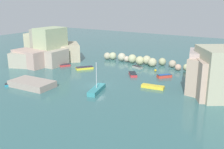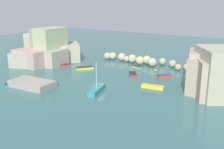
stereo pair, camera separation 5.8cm
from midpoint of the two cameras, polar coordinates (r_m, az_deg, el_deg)
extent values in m
plane|color=#356465|center=(52.95, -2.93, -2.36)|extent=(160.00, 160.00, 0.00)
cube|color=#AB9F8F|center=(70.11, -12.43, 3.54)|extent=(5.71, 6.56, 4.04)
cube|color=#AFA38F|center=(83.05, -12.63, 4.79)|extent=(9.45, 9.14, 2.25)
cube|color=#A29C89|center=(72.05, -17.59, 3.32)|extent=(7.92, 9.26, 3.61)
cube|color=tan|center=(70.18, -16.99, 3.27)|extent=(8.83, 4.97, 4.14)
cube|color=#ADAA88|center=(80.54, -14.89, 5.97)|extent=(8.82, 6.29, 6.86)
cube|color=#A29A83|center=(81.68, -14.94, 5.35)|extent=(7.17, 6.58, 4.78)
cube|color=#9BAA83|center=(72.13, -12.74, 5.96)|extent=(5.53, 7.75, 9.23)
cube|color=tan|center=(75.72, -9.37, 4.77)|extent=(10.21, 10.20, 4.48)
cube|color=#9B9985|center=(74.62, -13.13, 6.05)|extent=(6.98, 9.68, 8.69)
cube|color=tan|center=(48.86, 22.19, -1.03)|extent=(10.01, 9.04, 6.66)
cube|color=#A69690|center=(52.26, 19.52, 0.68)|extent=(8.07, 7.87, 7.35)
cube|color=tan|center=(49.80, 19.25, -0.52)|extent=(5.87, 6.00, 6.50)
cube|color=tan|center=(54.79, 19.13, 0.42)|extent=(4.56, 8.48, 5.55)
sphere|color=#A9A388|center=(75.35, -0.96, 3.94)|extent=(1.95, 1.95, 1.95)
sphere|color=#AAB088|center=(75.21, 0.23, 3.95)|extent=(2.03, 2.03, 2.03)
sphere|color=#B0AD93|center=(73.47, 2.11, 3.73)|extent=(2.21, 2.21, 2.21)
sphere|color=#B9AA94|center=(72.55, 3.19, 3.30)|extent=(1.57, 1.57, 1.57)
sphere|color=#ABAF85|center=(71.37, 4.36, 3.36)|extent=(2.28, 2.28, 2.28)
sphere|color=#B2B282|center=(69.55, 5.93, 2.96)|extent=(2.21, 2.21, 2.21)
sphere|color=#A8A783|center=(70.20, 7.39, 3.07)|extent=(2.30, 2.30, 2.30)
sphere|color=#AFAC85|center=(68.01, 8.55, 2.57)|extent=(2.20, 2.20, 2.20)
sphere|color=tan|center=(69.84, 10.61, 2.70)|extent=(1.90, 1.90, 1.90)
sphere|color=tan|center=(68.17, 12.68, 2.23)|extent=(1.85, 1.85, 1.85)
sphere|color=tan|center=(65.65, 13.82, 1.50)|extent=(1.53, 1.53, 1.53)
sphere|color=tan|center=(66.06, 15.48, 1.49)|extent=(1.59, 1.59, 1.59)
sphere|color=#9BA479|center=(66.53, 17.23, 1.31)|extent=(1.28, 1.28, 1.28)
sphere|color=#B7B18E|center=(65.82, 18.39, 1.39)|extent=(2.02, 2.02, 2.02)
sphere|color=tan|center=(65.02, 20.94, 0.96)|extent=(1.97, 1.97, 1.97)
cube|color=gray|center=(54.27, -16.48, -1.88)|extent=(8.66, 5.01, 1.22)
sphere|color=gold|center=(63.75, 9.19, 0.87)|extent=(0.54, 0.54, 0.54)
cube|color=gray|center=(66.07, 5.42, 1.53)|extent=(2.82, 1.86, 0.51)
cube|color=#2B272C|center=(66.00, 5.43, 1.77)|extent=(2.77, 1.82, 0.06)
cube|color=#C43839|center=(68.79, -9.88, 1.91)|extent=(2.41, 2.89, 0.47)
cube|color=#29222F|center=(68.73, -9.89, 2.13)|extent=(2.36, 2.83, 0.06)
cube|color=#CE4030|center=(59.19, 11.04, -0.36)|extent=(2.98, 3.12, 0.59)
cube|color=black|center=(59.10, 11.05, -0.06)|extent=(2.92, 3.06, 0.06)
cube|color=#234C93|center=(59.10, 11.05, -0.05)|extent=(2.54, 2.65, 0.08)
cube|color=teal|center=(49.42, -3.25, -3.24)|extent=(2.90, 6.03, 0.78)
cylinder|color=silver|center=(48.58, -3.30, -0.15)|extent=(0.10, 0.10, 4.76)
cube|color=yellow|center=(65.33, -5.78, 1.35)|extent=(3.74, 4.18, 0.52)
cube|color=#2B2335|center=(65.26, -5.79, 1.60)|extent=(3.67, 4.10, 0.06)
cube|color=#BE3137|center=(59.85, 4.45, 0.03)|extent=(3.19, 3.67, 0.51)
cube|color=#1D2429|center=(59.77, 4.46, 0.29)|extent=(3.12, 3.60, 0.06)
cube|color=yellow|center=(51.89, 8.63, -2.57)|extent=(4.43, 1.74, 0.58)
cube|color=teal|center=(56.27, -20.34, -2.03)|extent=(2.71, 2.70, 0.42)
cube|color=black|center=(56.20, -20.36, -1.79)|extent=(2.66, 2.65, 0.06)
camera|label=1|loc=(0.03, -89.97, 0.01)|focal=43.29mm
camera|label=2|loc=(0.03, 90.03, -0.01)|focal=43.29mm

